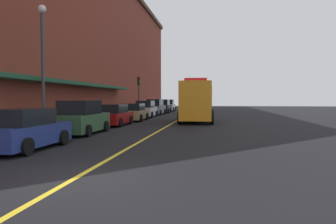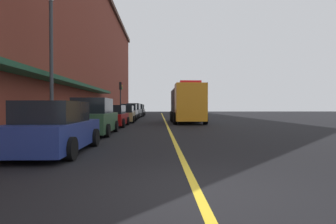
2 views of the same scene
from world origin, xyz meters
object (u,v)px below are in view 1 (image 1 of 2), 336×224
Objects in this scene: parked_car_5 at (155,107)px; utility_truck at (197,102)px; parked_car_7 at (169,106)px; parking_meter_3 at (114,109)px; parked_car_1 at (81,118)px; parking_meter_0 at (151,105)px; parking_meter_2 at (144,106)px; parked_car_0 at (25,130)px; parked_car_6 at (163,107)px; parked_car_2 at (113,115)px; parked_car_4 at (146,109)px; traffic_light_near at (139,88)px; parked_car_3 at (134,112)px; street_lamp_left at (43,54)px.

utility_truck is (5.89, -11.81, 0.81)m from parked_car_5.
parking_meter_3 is at bearing 174.59° from parked_car_7.
parked_car_1 is 26.15m from parking_meter_0.
parked_car_5 reaches higher than parked_car_7.
utility_truck is at bearing -56.90° from parking_meter_2.
parked_car_0 is 17.11m from utility_truck.
parked_car_1 is 27.74m from parked_car_6.
parked_car_7 is 12.31m from parking_meter_2.
parking_meter_3 is at bearing 175.27° from parked_car_5.
parked_car_5 is at bearing 0.49° from parked_car_0.
parked_car_2 reaches higher than parking_meter_2.
parking_meter_3 is (-1.32, -23.80, 0.20)m from parked_car_7.
parked_car_4 is at bearing 78.33° from parking_meter_3.
traffic_light_near reaches higher than parked_car_6.
parked_car_1 is 12.04m from utility_truck.
utility_truck is at bearing -49.57° from traffic_light_near.
parked_car_5 reaches higher than parked_car_4.
parking_meter_0 and parking_meter_2 have the same top height.
parked_car_0 is 3.22× the size of parking_meter_2.
traffic_light_near is at bearing 3.18° from parked_car_1.
parked_car_3 is 22.76m from parked_car_7.
parked_car_2 is 7.64m from utility_truck.
parked_car_1 is 1.02× the size of parked_car_2.
parked_car_7 is at bearing 0.47° from parked_car_0.
utility_truck is (5.90, 10.46, 0.82)m from parked_car_1.
parking_meter_0 is at bearing 3.81° from parked_car_2.
street_lamp_left is (-7.85, -11.04, 2.70)m from utility_truck.
parked_car_0 is at bearing -20.13° from utility_truck.
utility_truck reaches higher than parked_car_3.
utility_truck reaches higher than parked_car_1.
parking_meter_2 is (-1.49, 27.20, 0.30)m from parked_car_0.
traffic_light_near is (-7.19, 8.43, 1.46)m from utility_truck.
parked_car_6 reaches higher than parked_car_7.
parked_car_7 is 23.84m from parking_meter_3.
traffic_light_near is (-1.31, 2.25, 2.33)m from parked_car_4.
parking_meter_2 is at bearing 14.23° from parked_car_4.
parked_car_7 is (-0.05, 17.17, 0.04)m from parked_car_4.
parked_car_2 is 5.32m from parked_car_3.
parked_car_2 is at bearing -51.94° from utility_truck.
parked_car_2 is at bearing 178.42° from parked_car_4.
parked_car_1 is 0.58× the size of utility_truck.
traffic_light_near is at bearing -139.99° from utility_truck.
parking_meter_2 is (-1.42, -6.16, 0.18)m from parked_car_6.
parked_car_5 reaches higher than parking_meter_3.
parked_car_0 is 27.24m from parking_meter_2.
parked_car_3 is at bearing -177.76° from parked_car_5.
parking_meter_0 is at bearing 90.00° from parking_meter_2.
parked_car_5 is at bearing 26.99° from parking_meter_2.
parked_car_6 is at bearing 0.34° from parked_car_0.
parked_car_7 is at bearing -0.85° from parked_car_6.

